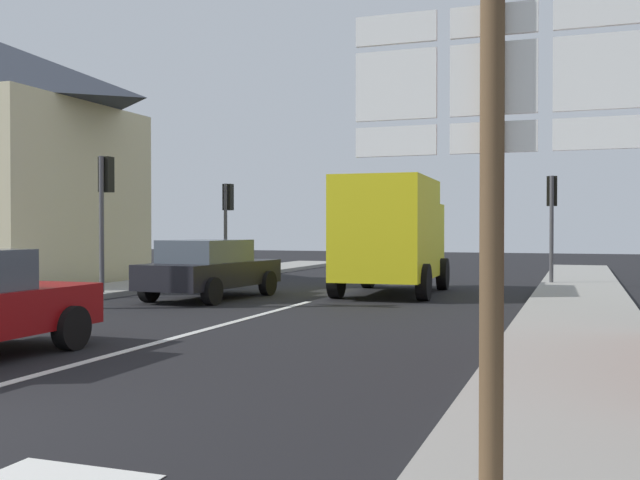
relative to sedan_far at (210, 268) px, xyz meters
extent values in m
plane|color=black|center=(2.60, -1.91, -0.76)|extent=(80.00, 80.00, 0.00)
cube|color=gray|center=(8.69, -3.91, -0.69)|extent=(2.22, 44.00, 0.14)
cube|color=silver|center=(2.60, -5.91, -0.75)|extent=(0.16, 12.00, 0.01)
cube|color=beige|center=(-9.14, 5.98, -0.41)|extent=(4.87, 1.20, 0.70)
cylinder|color=black|center=(1.79, -7.55, -0.44)|extent=(0.22, 0.64, 0.64)
cube|color=black|center=(0.01, 0.07, -0.14)|extent=(2.07, 4.32, 0.60)
cube|color=#47515B|center=(-0.01, -0.18, 0.43)|extent=(1.71, 2.22, 0.55)
cylinder|color=black|center=(-0.76, 1.48, -0.44)|extent=(0.27, 0.66, 0.64)
cylinder|color=black|center=(0.98, 1.35, -0.44)|extent=(0.27, 0.66, 0.64)
cylinder|color=black|center=(-0.97, -1.21, -0.44)|extent=(0.27, 0.66, 0.64)
cylinder|color=black|center=(0.77, -1.35, -0.44)|extent=(0.27, 0.66, 0.64)
cube|color=yellow|center=(3.98, 2.20, 0.99)|extent=(2.34, 3.78, 2.60)
cube|color=yellow|center=(3.88, 4.70, 0.69)|extent=(2.14, 1.38, 2.00)
cube|color=#47515B|center=(3.88, 4.75, 1.49)|extent=(1.76, 0.17, 0.70)
cylinder|color=black|center=(2.79, 4.60, -0.31)|extent=(0.32, 0.91, 0.90)
cylinder|color=black|center=(4.98, 4.69, -0.31)|extent=(0.32, 0.91, 0.90)
cylinder|color=black|center=(2.92, 1.21, -0.31)|extent=(0.32, 0.91, 0.90)
cylinder|color=black|center=(5.12, 1.29, -0.31)|extent=(0.32, 0.91, 0.90)
cylinder|color=brown|center=(8.20, -11.98, 0.84)|extent=(0.14, 0.14, 3.20)
cube|color=white|center=(7.62, -11.93, 2.20)|extent=(0.50, 0.03, 0.18)
cube|color=black|center=(7.62, -11.91, 2.20)|extent=(0.43, 0.01, 0.13)
cube|color=white|center=(7.62, -11.93, 1.86)|extent=(0.50, 0.03, 0.42)
cube|color=black|center=(7.62, -11.91, 1.86)|extent=(0.43, 0.01, 0.32)
cube|color=white|center=(7.62, -11.93, 1.52)|extent=(0.50, 0.03, 0.18)
cube|color=black|center=(7.62, -11.91, 1.52)|extent=(0.43, 0.01, 0.13)
cube|color=white|center=(8.20, -11.93, 2.20)|extent=(0.50, 0.03, 0.18)
cube|color=black|center=(8.20, -11.91, 2.20)|extent=(0.43, 0.01, 0.13)
cube|color=white|center=(8.20, -11.93, 1.86)|extent=(0.50, 0.03, 0.42)
cube|color=black|center=(8.20, -11.91, 1.86)|extent=(0.43, 0.01, 0.32)
cube|color=white|center=(8.20, -11.93, 1.52)|extent=(0.50, 0.03, 0.18)
cube|color=black|center=(8.20, -11.91, 1.52)|extent=(0.43, 0.01, 0.13)
cube|color=white|center=(8.78, -11.93, 2.20)|extent=(0.50, 0.03, 0.18)
cube|color=black|center=(8.78, -11.91, 2.20)|extent=(0.43, 0.01, 0.13)
cube|color=white|center=(8.78, -11.93, 1.86)|extent=(0.50, 0.03, 0.42)
cube|color=black|center=(8.78, -11.91, 1.86)|extent=(0.43, 0.01, 0.32)
cube|color=white|center=(8.78, -11.93, 1.52)|extent=(0.50, 0.03, 0.18)
cube|color=black|center=(8.78, -11.91, 1.52)|extent=(0.43, 0.01, 0.13)
cylinder|color=#47474C|center=(-2.69, -0.68, 1.03)|extent=(0.12, 0.12, 3.57)
cube|color=black|center=(-2.69, -0.48, 2.36)|extent=(0.30, 0.28, 0.90)
sphere|color=#360303|center=(-2.69, -0.34, 2.63)|extent=(0.18, 0.18, 0.18)
sphere|color=orange|center=(-2.69, -0.34, 2.35)|extent=(0.18, 0.18, 0.18)
sphere|color=black|center=(-2.69, -0.34, 2.07)|extent=(0.18, 0.18, 0.18)
cylinder|color=#47474C|center=(-2.69, 6.19, 0.88)|extent=(0.12, 0.12, 3.28)
cube|color=black|center=(-2.69, 6.39, 2.07)|extent=(0.30, 0.28, 0.90)
sphere|color=#360303|center=(-2.69, 6.53, 2.34)|extent=(0.18, 0.18, 0.18)
sphere|color=orange|center=(-2.69, 6.53, 2.06)|extent=(0.18, 0.18, 0.18)
sphere|color=black|center=(-2.69, 6.53, 1.78)|extent=(0.18, 0.18, 0.18)
cylinder|color=#47474C|center=(7.88, 6.77, 0.91)|extent=(0.12, 0.12, 3.33)
cube|color=black|center=(7.88, 6.97, 2.12)|extent=(0.30, 0.28, 0.90)
sphere|color=#360303|center=(7.88, 7.11, 2.39)|extent=(0.18, 0.18, 0.18)
sphere|color=orange|center=(7.88, 7.11, 2.11)|extent=(0.18, 0.18, 0.18)
sphere|color=black|center=(7.88, 7.11, 1.83)|extent=(0.18, 0.18, 0.18)
camera|label=1|loc=(8.68, -16.31, 0.99)|focal=41.33mm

